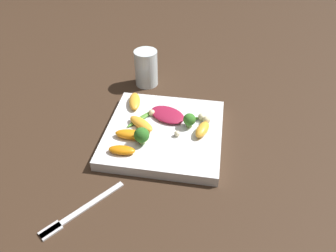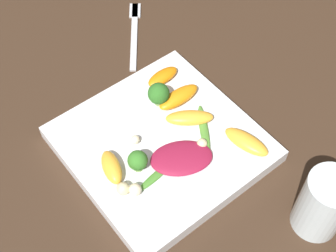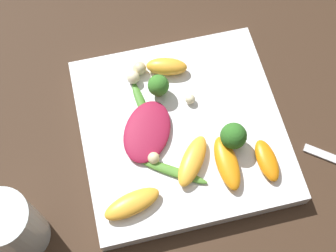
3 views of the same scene
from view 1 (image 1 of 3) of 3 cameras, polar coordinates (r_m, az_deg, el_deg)
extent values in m
plane|color=#382619|center=(0.77, -0.66, -1.90)|extent=(2.40, 2.40, 0.00)
cube|color=white|center=(0.76, -0.67, -1.22)|extent=(0.26, 0.26, 0.02)
cylinder|color=silver|center=(0.93, -3.82, 10.05)|extent=(0.06, 0.06, 0.10)
cube|color=silver|center=(0.65, -14.40, -13.62)|extent=(0.15, 0.12, 0.01)
cube|color=silver|center=(0.63, -19.80, -16.66)|extent=(0.04, 0.04, 0.01)
ellipsoid|color=maroon|center=(0.78, -0.05, 2.00)|extent=(0.09, 0.11, 0.01)
ellipsoid|color=orange|center=(0.73, -6.41, -1.48)|extent=(0.03, 0.07, 0.02)
ellipsoid|color=#FCAD33|center=(0.74, 6.03, -0.39)|extent=(0.06, 0.04, 0.02)
ellipsoid|color=#FCAD33|center=(0.83, -5.84, 4.33)|extent=(0.08, 0.04, 0.02)
ellipsoid|color=orange|center=(0.70, -8.04, -4.16)|extent=(0.03, 0.06, 0.02)
ellipsoid|color=#FCAD33|center=(0.76, -4.66, 0.52)|extent=(0.06, 0.07, 0.02)
cylinder|color=#7A9E51|center=(0.71, -4.54, -2.58)|extent=(0.01, 0.01, 0.01)
sphere|color=#2D6B23|center=(0.70, -4.61, -1.57)|extent=(0.03, 0.03, 0.03)
cylinder|color=#7A9E51|center=(0.76, 3.71, 0.30)|extent=(0.01, 0.01, 0.01)
sphere|color=#387A28|center=(0.75, 3.76, 1.14)|extent=(0.03, 0.03, 0.03)
ellipsoid|color=#47842D|center=(0.78, 3.22, 1.41)|extent=(0.02, 0.07, 0.01)
ellipsoid|color=#518E33|center=(0.78, -4.62, 1.39)|extent=(0.08, 0.06, 0.01)
sphere|color=beige|center=(0.79, -2.85, 2.34)|extent=(0.02, 0.02, 0.02)
sphere|color=beige|center=(0.78, 5.89, 1.60)|extent=(0.02, 0.02, 0.02)
sphere|color=beige|center=(0.73, 1.60, -1.35)|extent=(0.01, 0.01, 0.01)
sphere|color=beige|center=(0.77, 6.71, 1.03)|extent=(0.02, 0.02, 0.02)
camera|label=2|loc=(0.89, 24.55, 42.42)|focal=50.00mm
camera|label=3|loc=(0.74, -26.09, 42.61)|focal=50.00mm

